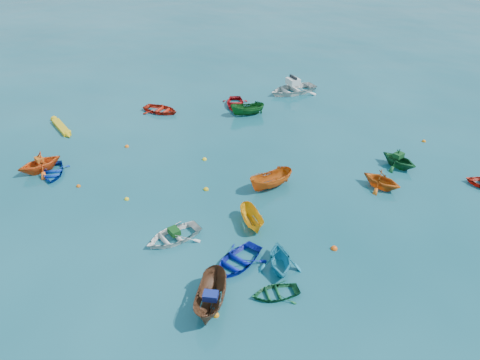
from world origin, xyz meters
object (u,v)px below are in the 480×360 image
Objects in this scene: kayak_yellow at (62,129)px; motorboat_white at (292,93)px; dinghy_white_near at (173,239)px; dinghy_blue_se at (237,264)px; dinghy_blue_sw at (54,174)px.

motorboat_white is (11.68, 18.14, 0.00)m from kayak_yellow.
dinghy_white_near is 24.28m from motorboat_white.
kayak_yellow is (-21.48, 5.13, 0.00)m from dinghy_blue_se.
dinghy_blue_se reaches higher than dinghy_blue_sw.
dinghy_blue_se is 25.25m from motorboat_white.
motorboat_white is (-9.80, 23.27, 0.00)m from dinghy_blue_se.
dinghy_white_near is at bearing -171.91° from dinghy_blue_se.
motorboat_white is (-5.60, 23.63, 0.00)m from dinghy_white_near.
dinghy_blue_sw is 0.60× the size of motorboat_white.
dinghy_blue_sw reaches higher than kayak_yellow.
dinghy_blue_se is at bearing 24.08° from dinghy_white_near.
motorboat_white is at bearing -12.52° from kayak_yellow.
dinghy_white_near is 0.82× the size of kayak_yellow.
dinghy_blue_se is at bearing -39.57° from motorboat_white.
motorboat_white is at bearing 28.46° from dinghy_blue_sw.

